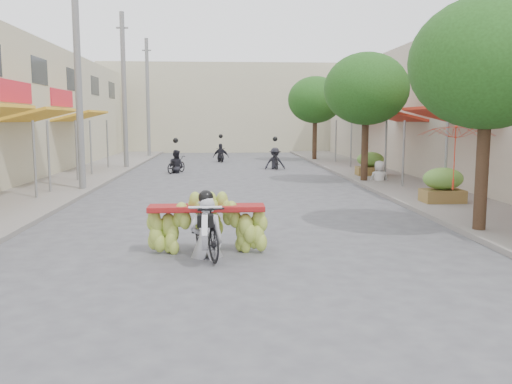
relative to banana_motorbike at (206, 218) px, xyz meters
name	(u,v)px	position (x,y,z in m)	size (l,w,h in m)	color
ground	(249,296)	(0.69, -2.47, -0.72)	(120.00, 120.00, 0.00)	#55555A
sidewalk_left	(62,181)	(-6.31, 12.53, -0.66)	(4.00, 60.00, 0.12)	gray
sidewalk_right	(395,179)	(7.69, 12.53, -0.66)	(4.00, 60.00, 0.12)	gray
far_building	(226,109)	(0.69, 35.53, 2.78)	(20.00, 6.00, 7.00)	#C1B999
utility_pole_mid	(78,78)	(-4.71, 9.53, 3.31)	(0.60, 0.24, 8.00)	slate
utility_pole_far	(124,91)	(-4.71, 18.53, 3.31)	(0.60, 0.24, 8.00)	slate
utility_pole_back	(148,98)	(-4.71, 27.53, 3.31)	(0.60, 0.24, 8.00)	slate
street_tree_near	(488,64)	(6.09, 1.53, 3.07)	(3.40, 3.40, 5.25)	#3A2719
street_tree_mid	(366,89)	(6.09, 11.53, 3.07)	(3.40, 3.40, 5.25)	#3A2719
street_tree_far	(315,100)	(6.09, 23.53, 3.07)	(3.40, 3.40, 5.25)	#3A2719
produce_crate_mid	(443,183)	(6.89, 5.53, 0.00)	(1.20, 0.88, 1.16)	brown
produce_crate_far	(370,162)	(6.89, 13.53, 0.00)	(1.20, 0.88, 1.16)	brown
banana_motorbike	(206,218)	(0.00, 0.00, 0.00)	(2.24, 1.91, 2.17)	black
market_umbrella	(457,122)	(6.53, 3.92, 1.79)	(2.33, 2.33, 1.80)	red
pedestrian	(380,160)	(6.69, 11.43, 0.22)	(0.82, 0.50, 1.62)	silver
bg_motorbike_a	(176,157)	(-1.94, 16.27, 0.06)	(1.13, 1.54, 1.95)	black
bg_motorbike_b	(275,153)	(3.07, 18.04, 0.12)	(1.10, 1.76, 1.95)	black
bg_motorbike_c	(221,148)	(0.23, 23.14, 0.12)	(1.00, 1.47, 1.95)	black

